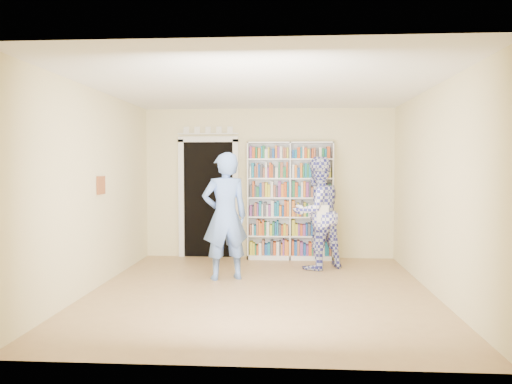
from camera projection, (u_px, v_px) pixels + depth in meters
The scene contains 11 objects.
floor at pixel (261, 291), 6.63m from camera, with size 5.00×5.00×0.00m, color #9F784D.
ceiling at pixel (261, 86), 6.48m from camera, with size 5.00×5.00×0.00m, color white.
wall_back at pixel (269, 183), 9.05m from camera, with size 4.50×4.50×0.00m, color beige.
wall_left at pixel (94, 189), 6.70m from camera, with size 5.00×5.00×0.00m, color beige.
wall_right at pixel (435, 191), 6.41m from camera, with size 5.00×5.00×0.00m, color beige.
bookshelf at pixel (290, 200), 8.88m from camera, with size 1.52×0.29×2.09m.
doorway at pixel (208, 193), 9.11m from camera, with size 1.10×0.08×2.43m.
wall_art at pixel (101, 185), 6.90m from camera, with size 0.03×0.25×0.25m, color brown.
man_blue at pixel (225, 216), 7.30m from camera, with size 0.68×0.45×1.86m, color #6086D6.
man_plaid at pixel (317, 213), 8.05m from camera, with size 0.88×0.69×1.81m, color #32349A.
paper_sheet at pixel (323, 214), 7.79m from camera, with size 0.19×0.01×0.27m, color white.
Camera 1 is at (0.37, -6.54, 1.67)m, focal length 35.00 mm.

